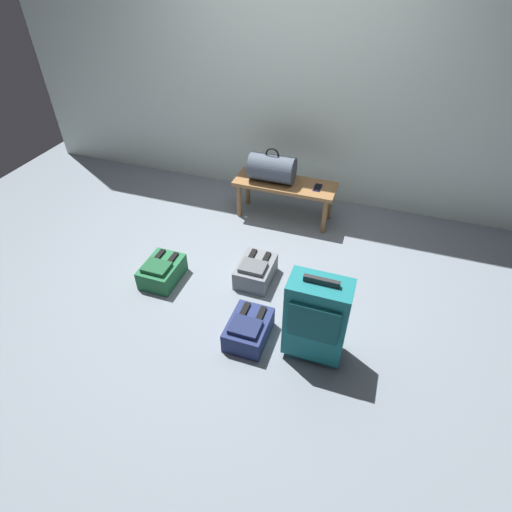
# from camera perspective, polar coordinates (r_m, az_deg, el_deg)

# --- Properties ---
(ground_plane) EXTENTS (6.60, 6.60, 0.00)m
(ground_plane) POSITION_cam_1_polar(r_m,az_deg,el_deg) (3.51, -2.93, -3.10)
(ground_plane) COLOR slate
(back_wall) EXTENTS (6.00, 0.10, 2.80)m
(back_wall) POSITION_cam_1_polar(r_m,az_deg,el_deg) (4.22, 5.23, 26.02)
(back_wall) COLOR silver
(back_wall) RESTS_ON ground
(bench) EXTENTS (1.00, 0.36, 0.40)m
(bench) POSITION_cam_1_polar(r_m,az_deg,el_deg) (4.08, 4.08, 9.49)
(bench) COLOR olive
(bench) RESTS_ON ground
(duffel_bag_slate) EXTENTS (0.44, 0.26, 0.34)m
(duffel_bag_slate) POSITION_cam_1_polar(r_m,az_deg,el_deg) (4.02, 2.25, 12.22)
(duffel_bag_slate) COLOR #475160
(duffel_bag_slate) RESTS_ON bench
(cell_phone) EXTENTS (0.07, 0.14, 0.01)m
(cell_phone) POSITION_cam_1_polar(r_m,az_deg,el_deg) (3.99, 8.64, 9.48)
(cell_phone) COLOR #191E4C
(cell_phone) RESTS_ON bench
(suitcase_upright_teal) EXTENTS (0.40, 0.25, 0.71)m
(suitcase_upright_teal) POSITION_cam_1_polar(r_m,az_deg,el_deg) (2.72, 8.48, -8.59)
(suitcase_upright_teal) COLOR #14666B
(suitcase_upright_teal) RESTS_ON ground
(backpack_grey) EXTENTS (0.28, 0.38, 0.21)m
(backpack_grey) POSITION_cam_1_polar(r_m,az_deg,el_deg) (3.43, -0.06, -2.09)
(backpack_grey) COLOR slate
(backpack_grey) RESTS_ON ground
(backpack_green) EXTENTS (0.28, 0.38, 0.21)m
(backpack_green) POSITION_cam_1_polar(r_m,az_deg,el_deg) (3.52, -13.05, -2.07)
(backpack_green) COLOR #1E6038
(backpack_green) RESTS_ON ground
(backpack_navy) EXTENTS (0.28, 0.38, 0.21)m
(backpack_navy) POSITION_cam_1_polar(r_m,az_deg,el_deg) (2.99, -1.06, -10.23)
(backpack_navy) COLOR navy
(backpack_navy) RESTS_ON ground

